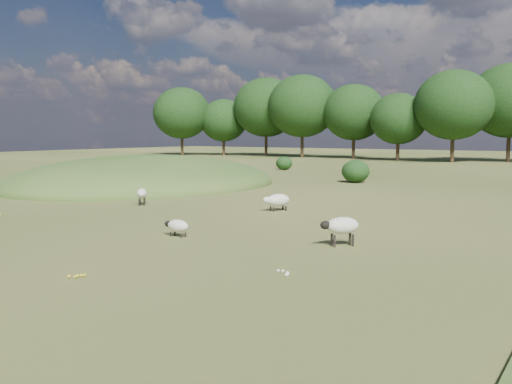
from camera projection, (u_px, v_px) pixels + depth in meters
ground at (359, 184)px, 38.40m from camera, size 160.00×160.00×0.00m
mound at (145, 185)px, 38.17m from camera, size 16.00×20.00×4.00m
treeline at (468, 107)px, 67.92m from camera, size 96.28×14.66×11.70m
shrubs at (397, 169)px, 43.17m from camera, size 24.13×10.86×1.59m
sheep_0 at (177, 226)px, 19.07m from camera, size 1.01×0.47×0.58m
sheep_1 at (142, 193)px, 27.37m from camera, size 0.99×1.08×0.81m
sheep_2 at (278, 200)px, 25.33m from camera, size 1.03×1.36×0.76m
sheep_3 at (341, 226)px, 17.46m from camera, size 1.15×1.15×0.90m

